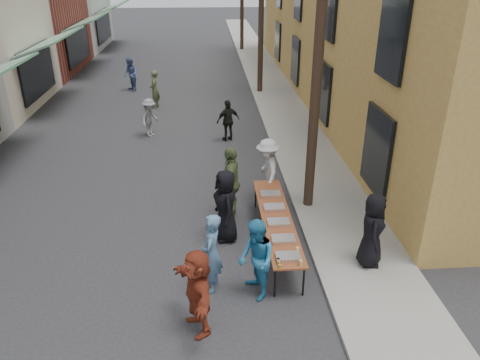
{
  "coord_description": "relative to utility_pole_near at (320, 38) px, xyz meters",
  "views": [
    {
      "loc": [
        1.63,
        -8.12,
        6.21
      ],
      "look_at": [
        2.37,
        2.13,
        1.3
      ],
      "focal_mm": 35.0,
      "sensor_mm": 36.0,
      "label": 1
    }
  ],
  "objects": [
    {
      "name": "catering_tray_foil_b",
      "position": [
        -1.14,
        -2.79,
        -3.71
      ],
      "size": [
        0.5,
        0.33,
        0.08
      ],
      "primitive_type": "cube",
      "color": "#B2B2B7",
      "rests_on": "serving_table"
    },
    {
      "name": "utility_pole_near",
      "position": [
        0.0,
        0.0,
        0.0
      ],
      "size": [
        0.26,
        0.26,
        9.0
      ],
      "primitive_type": "cylinder",
      "color": "#2D2116",
      "rests_on": "ground"
    },
    {
      "name": "guest_front_d",
      "position": [
        -1.06,
        0.56,
        -3.61
      ],
      "size": [
        0.71,
        1.18,
        1.79
      ],
      "primitive_type": "imported",
      "rotation": [
        0.0,
        0.0,
        -1.53
      ],
      "color": "silver",
      "rests_on": "ground"
    },
    {
      "name": "catering_tray_buns",
      "position": [
        -1.14,
        -2.09,
        -3.71
      ],
      "size": [
        0.5,
        0.33,
        0.08
      ],
      "primitive_type": "cube",
      "color": "tan",
      "rests_on": "serving_table"
    },
    {
      "name": "catering_tray_buns_end",
      "position": [
        -1.14,
        -0.69,
        -3.71
      ],
      "size": [
        0.5,
        0.33,
        0.08
      ],
      "primitive_type": "cube",
      "color": "tan",
      "rests_on": "serving_table"
    },
    {
      "name": "condiment_jar_b",
      "position": [
        -1.36,
        -3.64,
        -3.71
      ],
      "size": [
        0.07,
        0.07,
        0.08
      ],
      "primitive_type": "cylinder",
      "color": "#A57F26",
      "rests_on": "serving_table"
    },
    {
      "name": "passerby_left",
      "position": [
        -4.86,
        6.03,
        -3.77
      ],
      "size": [
        0.89,
        1.08,
        1.46
      ],
      "primitive_type": "imported",
      "rotation": [
        0.0,
        0.0,
        1.13
      ],
      "color": "gray",
      "rests_on": "ground"
    },
    {
      "name": "guest_front_c",
      "position": [
        -1.81,
        -3.58,
        -3.65
      ],
      "size": [
        0.84,
        0.97,
        1.7
      ],
      "primitive_type": "imported",
      "rotation": [
        0.0,
        0.0,
        -1.31
      ],
      "color": "teal",
      "rests_on": "ground"
    },
    {
      "name": "guest_front_e",
      "position": [
        -2.12,
        -0.32,
        -3.52
      ],
      "size": [
        0.66,
        1.21,
        1.95
      ],
      "primitive_type": "imported",
      "rotation": [
        0.0,
        0.0,
        -1.74
      ],
      "color": "#596C3E",
      "rests_on": "ground"
    },
    {
      "name": "server",
      "position": [
        0.77,
        -2.8,
        -3.56
      ],
      "size": [
        0.72,
        0.93,
        1.68
      ],
      "primitive_type": "imported",
      "rotation": [
        0.0,
        0.0,
        1.33
      ],
      "color": "black",
      "rests_on": "sidewalk"
    },
    {
      "name": "passerby_mid",
      "position": [
        -1.92,
        5.35,
        -3.73
      ],
      "size": [
        0.98,
        0.69,
        1.54
      ],
      "primitive_type": "imported",
      "rotation": [
        0.0,
        0.0,
        3.53
      ],
      "color": "black",
      "rests_on": "ground"
    },
    {
      "name": "passerby_right",
      "position": [
        -5.01,
        9.79,
        -3.66
      ],
      "size": [
        0.47,
        0.65,
        1.69
      ],
      "primitive_type": "imported",
      "rotation": [
        0.0,
        0.0,
        4.61
      ],
      "color": "#4D5C35",
      "rests_on": "ground"
    },
    {
      "name": "guest_front_b",
      "position": [
        -2.68,
        -3.31,
        -3.64
      ],
      "size": [
        0.53,
        0.7,
        1.72
      ],
      "primitive_type": "imported",
      "rotation": [
        0.0,
        0.0,
        -1.78
      ],
      "color": "#50769A",
      "rests_on": "ground"
    },
    {
      "name": "guest_front_a",
      "position": [
        -2.31,
        -1.42,
        -3.6
      ],
      "size": [
        0.76,
        0.99,
        1.8
      ],
      "primitive_type": "imported",
      "rotation": [
        0.0,
        0.0,
        -1.34
      ],
      "color": "black",
      "rests_on": "ground"
    },
    {
      "name": "cup_stack",
      "position": [
        -0.94,
        -3.69,
        -3.69
      ],
      "size": [
        0.08,
        0.08,
        0.12
      ],
      "primitive_type": "cylinder",
      "color": "tan",
      "rests_on": "serving_table"
    },
    {
      "name": "sidewalk",
      "position": [
        0.7,
        12.0,
        -4.45
      ],
      "size": [
        2.2,
        60.0,
        0.1
      ],
      "primitive_type": "cube",
      "color": "gray",
      "rests_on": "ground"
    },
    {
      "name": "catering_tray_foil_d",
      "position": [
        -1.14,
        -1.39,
        -3.71
      ],
      "size": [
        0.5,
        0.33,
        0.08
      ],
      "primitive_type": "cube",
      "color": "#B2B2B7",
      "rests_on": "serving_table"
    },
    {
      "name": "catering_tray_sausage",
      "position": [
        -1.14,
        -3.44,
        -3.71
      ],
      "size": [
        0.5,
        0.33,
        0.08
      ],
      "primitive_type": "cube",
      "color": "maroon",
      "rests_on": "serving_table"
    },
    {
      "name": "passerby_far",
      "position": [
        -6.5,
        12.89,
        -3.67
      ],
      "size": [
        0.95,
        1.02,
        1.67
      ],
      "primitive_type": "imported",
      "rotation": [
        0.0,
        0.0,
        5.23
      ],
      "color": "#4D6295",
      "rests_on": "ground"
    },
    {
      "name": "condiment_jar_a",
      "position": [
        -1.36,
        -3.74,
        -3.71
      ],
      "size": [
        0.07,
        0.07,
        0.08
      ],
      "primitive_type": "cylinder",
      "color": "#A57F26",
      "rests_on": "serving_table"
    },
    {
      "name": "condiment_jar_c",
      "position": [
        -1.36,
        -3.54,
        -3.71
      ],
      "size": [
        0.07,
        0.07,
        0.08
      ],
      "primitive_type": "cylinder",
      "color": "#A57F26",
      "rests_on": "serving_table"
    },
    {
      "name": "guest_queue_back",
      "position": [
        -2.95,
        -4.45,
        -3.66
      ],
      "size": [
        0.96,
        1.64,
        1.68
      ],
      "primitive_type": "imported",
      "rotation": [
        0.0,
        0.0,
        -1.25
      ],
      "color": "maroon",
      "rests_on": "ground"
    },
    {
      "name": "ground",
      "position": [
        -4.3,
        -3.0,
        -4.5
      ],
      "size": [
        120.0,
        120.0,
        0.0
      ],
      "primitive_type": "plane",
      "color": "#28282B",
      "rests_on": "ground"
    },
    {
      "name": "serving_table",
      "position": [
        -1.14,
        -1.79,
        -3.79
      ],
      "size": [
        0.7,
        4.0,
        0.75
      ],
      "color": "maroon",
      "rests_on": "ground"
    }
  ]
}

